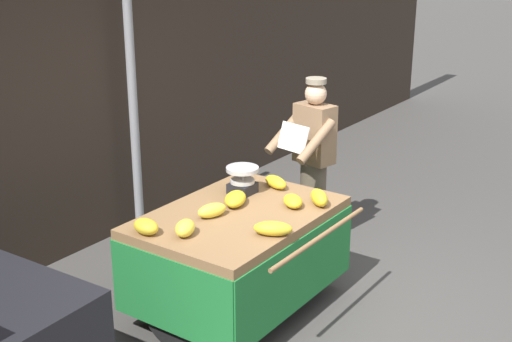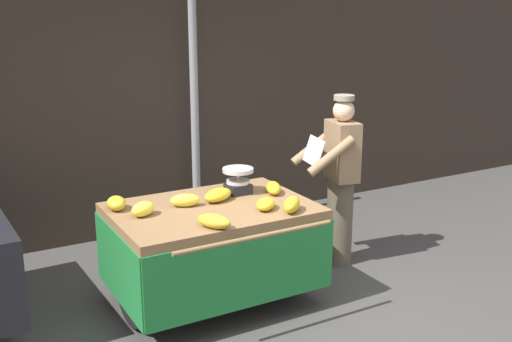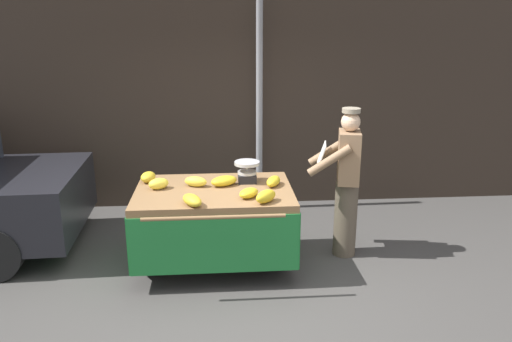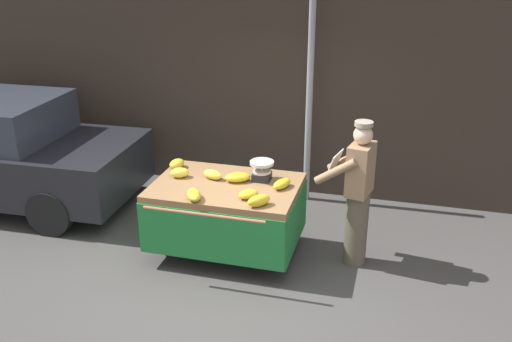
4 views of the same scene
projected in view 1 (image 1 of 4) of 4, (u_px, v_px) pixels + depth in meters
name	position (u px, v px, depth m)	size (l,w,h in m)	color
ground_plane	(321.00, 323.00, 5.63)	(60.00, 60.00, 0.00)	#423F3D
back_wall	(73.00, 78.00, 6.58)	(16.00, 0.24, 3.40)	#332821
street_pole	(133.00, 97.00, 6.78)	(0.09, 0.09, 2.98)	gray
banana_cart	(238.00, 238.00, 5.60)	(1.69, 1.37, 0.90)	olive
weighing_scale	(242.00, 180.00, 5.90)	(0.28, 0.28, 0.24)	black
banana_bunch_0	(293.00, 201.00, 5.62)	(0.15, 0.24, 0.10)	gold
banana_bunch_1	(276.00, 182.00, 6.04)	(0.13, 0.27, 0.10)	gold
banana_bunch_2	(146.00, 226.00, 5.11)	(0.15, 0.23, 0.11)	gold
banana_bunch_3	(273.00, 228.00, 5.09)	(0.14, 0.29, 0.11)	gold
banana_bunch_4	(319.00, 198.00, 5.66)	(0.13, 0.27, 0.13)	gold
banana_bunch_5	(185.00, 228.00, 5.08)	(0.14, 0.22, 0.12)	yellow
banana_bunch_6	(235.00, 199.00, 5.65)	(0.17, 0.30, 0.11)	gold
banana_bunch_7	(212.00, 210.00, 5.42)	(0.12, 0.25, 0.11)	yellow
vendor_person	(313.00, 163.00, 6.78)	(0.64, 0.60, 1.71)	brown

